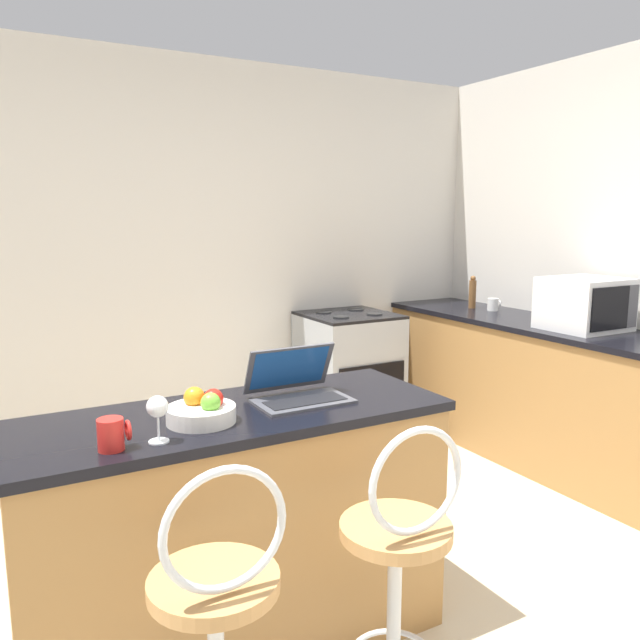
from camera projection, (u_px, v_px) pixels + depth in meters
name	position (u px, v px, depth m)	size (l,w,h in m)	color
wall_back	(187.00, 261.00, 4.10)	(12.00, 0.06, 2.60)	silver
breakfast_bar	(237.00, 532.00, 2.26)	(1.52, 0.57, 0.92)	#9E703D
counter_right	(577.00, 403.00, 3.83)	(0.63, 3.09, 0.92)	#9E703D
bar_stool_far	(398.00, 590.00, 1.88)	(0.40, 0.40, 1.02)	silver
laptop	(297.00, 386.00, 2.32)	(0.35, 0.26, 0.20)	#47474C
microwave	(585.00, 304.00, 3.73)	(0.45, 0.41, 0.31)	white
stove_range	(349.00, 377.00, 4.44)	(0.60, 0.61, 0.92)	#9EA3A8
wine_glass_short	(158.00, 409.00, 1.87)	(0.07, 0.07, 0.15)	silver
fruit_bowl	(202.00, 411.00, 2.06)	(0.23, 0.23, 0.11)	silver
pepper_mill	(472.00, 293.00, 4.61)	(0.05, 0.05, 0.24)	brown
mug_white	(493.00, 304.00, 4.49)	(0.10, 0.08, 0.09)	white
mug_red	(112.00, 434.00, 1.81)	(0.09, 0.08, 0.10)	red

